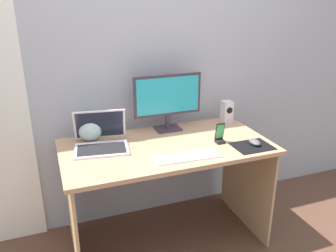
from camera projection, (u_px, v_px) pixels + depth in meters
ground_plane at (167, 239)px, 2.54m from camera, size 8.00×8.00×0.00m
wall_back at (145, 59)px, 2.48m from camera, size 6.00×0.04×2.50m
desk at (167, 167)px, 2.33m from camera, size 1.37×0.71×0.76m
monitor at (168, 99)px, 2.45m from camera, size 0.50×0.14×0.41m
speaker_right at (227, 111)px, 2.67m from camera, size 0.07×0.08×0.16m
laptop at (101, 141)px, 2.22m from camera, size 0.38×0.34×0.23m
fishbowl at (90, 129)px, 2.32m from camera, size 0.17×0.17×0.17m
keyboard_external at (188, 157)px, 2.09m from camera, size 0.42×0.15×0.01m
mousepad at (252, 146)px, 2.25m from camera, size 0.25×0.20×0.00m
mouse at (255, 142)px, 2.26m from camera, size 0.06×0.10×0.04m
phone_in_dock at (220, 136)px, 2.29m from camera, size 0.06×0.05×0.14m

